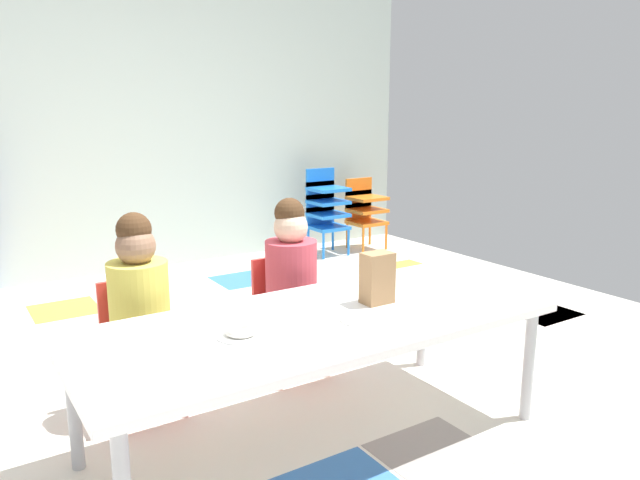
{
  "coord_description": "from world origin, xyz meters",
  "views": [
    {
      "loc": [
        -1.13,
        -2.48,
        1.36
      ],
      "look_at": [
        0.28,
        -0.31,
        0.79
      ],
      "focal_mm": 34.03,
      "sensor_mm": 36.0,
      "label": 1
    }
  ],
  "objects_px": {
    "paper_bag_brown": "(377,278)",
    "paper_plate_near_edge": "(241,335)",
    "seated_child_middle_seat": "(290,271)",
    "seated_child_near_camera": "(138,296)",
    "craft_table": "(318,327)",
    "kid_chair_blue_stack": "(326,206)",
    "paper_plate_center_table": "(363,319)",
    "kid_chair_orange_stack": "(364,208)",
    "donut_powdered_on_plate": "(241,330)"
  },
  "relations": [
    {
      "from": "craft_table",
      "to": "paper_plate_near_edge",
      "type": "bearing_deg",
      "value": -177.54
    },
    {
      "from": "seated_child_near_camera",
      "to": "kid_chair_orange_stack",
      "type": "bearing_deg",
      "value": 36.62
    },
    {
      "from": "paper_bag_brown",
      "to": "seated_child_middle_seat",
      "type": "bearing_deg",
      "value": 96.86
    },
    {
      "from": "paper_bag_brown",
      "to": "paper_plate_near_edge",
      "type": "bearing_deg",
      "value": -176.77
    },
    {
      "from": "craft_table",
      "to": "seated_child_near_camera",
      "type": "relative_size",
      "value": 2.09
    },
    {
      "from": "kid_chair_orange_stack",
      "to": "paper_plate_near_edge",
      "type": "xyz_separation_m",
      "value": [
        -2.64,
        -2.74,
        0.15
      ]
    },
    {
      "from": "craft_table",
      "to": "seated_child_near_camera",
      "type": "distance_m",
      "value": 0.82
    },
    {
      "from": "paper_plate_near_edge",
      "to": "paper_plate_center_table",
      "type": "relative_size",
      "value": 1.0
    },
    {
      "from": "craft_table",
      "to": "paper_plate_near_edge",
      "type": "distance_m",
      "value": 0.35
    },
    {
      "from": "craft_table",
      "to": "kid_chair_blue_stack",
      "type": "distance_m",
      "value": 3.29
    },
    {
      "from": "seated_child_near_camera",
      "to": "kid_chair_orange_stack",
      "type": "xyz_separation_m",
      "value": [
        2.82,
        2.1,
        -0.16
      ]
    },
    {
      "from": "seated_child_middle_seat",
      "to": "kid_chair_blue_stack",
      "type": "height_order",
      "value": "seated_child_middle_seat"
    },
    {
      "from": "seated_child_middle_seat",
      "to": "donut_powdered_on_plate",
      "type": "distance_m",
      "value": 0.87
    },
    {
      "from": "craft_table",
      "to": "kid_chair_orange_stack",
      "type": "relative_size",
      "value": 2.82
    },
    {
      "from": "craft_table",
      "to": "paper_bag_brown",
      "type": "relative_size",
      "value": 8.72
    },
    {
      "from": "paper_plate_center_table",
      "to": "paper_bag_brown",
      "type": "bearing_deg",
      "value": 37.83
    },
    {
      "from": "craft_table",
      "to": "donut_powdered_on_plate",
      "type": "bearing_deg",
      "value": -177.54
    },
    {
      "from": "kid_chair_blue_stack",
      "to": "paper_plate_center_table",
      "type": "distance_m",
      "value": 3.33
    },
    {
      "from": "craft_table",
      "to": "kid_chair_blue_stack",
      "type": "height_order",
      "value": "kid_chair_blue_stack"
    },
    {
      "from": "seated_child_middle_seat",
      "to": "paper_bag_brown",
      "type": "xyz_separation_m",
      "value": [
        0.07,
        -0.61,
        0.1
      ]
    },
    {
      "from": "paper_plate_near_edge",
      "to": "kid_chair_orange_stack",
      "type": "bearing_deg",
      "value": 46.1
    },
    {
      "from": "kid_chair_blue_stack",
      "to": "paper_plate_center_table",
      "type": "bearing_deg",
      "value": -121.04
    },
    {
      "from": "paper_plate_center_table",
      "to": "donut_powdered_on_plate",
      "type": "distance_m",
      "value": 0.49
    },
    {
      "from": "craft_table",
      "to": "paper_bag_brown",
      "type": "height_order",
      "value": "paper_bag_brown"
    },
    {
      "from": "seated_child_near_camera",
      "to": "paper_plate_center_table",
      "type": "xyz_separation_m",
      "value": [
        0.66,
        -0.75,
        -0.01
      ]
    },
    {
      "from": "craft_table",
      "to": "kid_chair_orange_stack",
      "type": "xyz_separation_m",
      "value": [
        2.3,
        2.73,
        -0.11
      ]
    },
    {
      "from": "paper_bag_brown",
      "to": "seated_child_near_camera",
      "type": "bearing_deg",
      "value": 144.08
    },
    {
      "from": "seated_child_near_camera",
      "to": "kid_chair_blue_stack",
      "type": "bearing_deg",
      "value": 41.49
    },
    {
      "from": "kid_chair_orange_stack",
      "to": "seated_child_near_camera",
      "type": "bearing_deg",
      "value": -143.38
    },
    {
      "from": "seated_child_near_camera",
      "to": "craft_table",
      "type": "bearing_deg",
      "value": -50.11
    },
    {
      "from": "kid_chair_orange_stack",
      "to": "seated_child_middle_seat",
      "type": "bearing_deg",
      "value": -134.42
    },
    {
      "from": "kid_chair_blue_stack",
      "to": "paper_bag_brown",
      "type": "xyz_separation_m",
      "value": [
        -1.53,
        -2.71,
        0.2
      ]
    },
    {
      "from": "craft_table",
      "to": "seated_child_middle_seat",
      "type": "bearing_deg",
      "value": 69.2
    },
    {
      "from": "seated_child_near_camera",
      "to": "paper_bag_brown",
      "type": "distance_m",
      "value": 1.04
    },
    {
      "from": "paper_plate_near_edge",
      "to": "seated_child_middle_seat",
      "type": "bearing_deg",
      "value": 47.85
    },
    {
      "from": "seated_child_near_camera",
      "to": "donut_powdered_on_plate",
      "type": "distance_m",
      "value": 0.67
    },
    {
      "from": "seated_child_near_camera",
      "to": "kid_chair_blue_stack",
      "type": "relative_size",
      "value": 1.15
    },
    {
      "from": "donut_powdered_on_plate",
      "to": "paper_plate_near_edge",
      "type": "bearing_deg",
      "value": 0.0
    },
    {
      "from": "paper_bag_brown",
      "to": "paper_plate_near_edge",
      "type": "relative_size",
      "value": 1.22
    },
    {
      "from": "seated_child_near_camera",
      "to": "paper_bag_brown",
      "type": "relative_size",
      "value": 4.17
    },
    {
      "from": "paper_bag_brown",
      "to": "donut_powdered_on_plate",
      "type": "distance_m",
      "value": 0.66
    },
    {
      "from": "seated_child_middle_seat",
      "to": "paper_bag_brown",
      "type": "distance_m",
      "value": 0.62
    },
    {
      "from": "seated_child_near_camera",
      "to": "seated_child_middle_seat",
      "type": "distance_m",
      "value": 0.77
    },
    {
      "from": "seated_child_near_camera",
      "to": "paper_plate_near_edge",
      "type": "relative_size",
      "value": 5.1
    },
    {
      "from": "donut_powdered_on_plate",
      "to": "kid_chair_blue_stack",
      "type": "bearing_deg",
      "value": 51.41
    },
    {
      "from": "kid_chair_orange_stack",
      "to": "donut_powdered_on_plate",
      "type": "distance_m",
      "value": 3.81
    },
    {
      "from": "seated_child_near_camera",
      "to": "kid_chair_blue_stack",
      "type": "xyz_separation_m",
      "value": [
        2.37,
        2.1,
        -0.1
      ]
    },
    {
      "from": "paper_plate_center_table",
      "to": "paper_plate_near_edge",
      "type": "bearing_deg",
      "value": 167.6
    },
    {
      "from": "craft_table",
      "to": "seated_child_near_camera",
      "type": "height_order",
      "value": "seated_child_near_camera"
    },
    {
      "from": "seated_child_middle_seat",
      "to": "donut_powdered_on_plate",
      "type": "relative_size",
      "value": 7.66
    }
  ]
}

